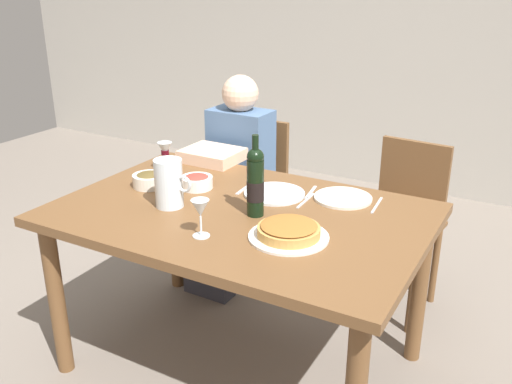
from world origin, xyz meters
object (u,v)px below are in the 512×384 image
Objects in this scene: salad_bowl at (197,181)px; wine_glass_left_diner at (201,210)px; water_pitcher at (169,186)px; dinner_plate_left_setting at (274,194)px; baked_tart at (289,231)px; chair_right at (403,216)px; chair_left at (252,185)px; diner_left at (230,177)px; dining_table at (240,231)px; dinner_plate_right_setting at (343,198)px; wine_glass_right_diner at (165,150)px; wine_bottle at (255,182)px; olive_bowl at (149,179)px.

salad_bowl is 1.00× the size of wine_glass_left_diner.
dinner_plate_left_setting is (0.32, 0.32, -0.08)m from water_pitcher.
chair_right is (0.17, 1.01, -0.29)m from baked_tart.
chair_right is (0.41, 0.66, -0.27)m from dinner_plate_left_setting.
dinner_plate_left_setting is (0.04, 0.50, -0.10)m from wine_glass_left_diner.
wine_glass_left_diner is 0.17× the size of chair_left.
dining_table is at bearing 125.78° from diner_left.
salad_bowl is at bearing 126.94° from wine_glass_left_diner.
wine_glass_right_diner is at bearing -175.24° from dinner_plate_right_setting.
baked_tart reaches higher than dinner_plate_left_setting.
wine_bottle is at bearing 72.47° from chair_right.
water_pitcher reaches higher than chair_right.
wine_glass_right_diner reaches higher than chair_right.
chair_right is (0.45, 1.15, -0.37)m from wine_glass_left_diner.
water_pitcher is 0.27m from olive_bowl.
salad_bowl is 0.83m from chair_left.
wine_glass_left_diner reaches higher than dining_table.
chair_left is at bearing 143.53° from dinner_plate_right_setting.
wine_bottle is 1.04m from chair_right.
dining_table is at bearing 68.06° from chair_right.
water_pitcher reaches higher than dinner_plate_right_setting.
wine_glass_right_diner is (-0.64, 0.25, -0.04)m from wine_bottle.
dining_table is 1.72× the size of chair_left.
wine_glass_right_diner is at bearing 80.91° from chair_left.
wine_glass_right_diner is (-0.85, 0.38, 0.08)m from baked_tart.
dining_table is 0.25m from wine_bottle.
wine_bottle is at bearing 14.79° from water_pitcher.
diner_left is (-0.15, 0.53, -0.18)m from salad_bowl.
diner_left reaches higher than olive_bowl.
wine_glass_right_diner reaches higher than dinner_plate_left_setting.
water_pitcher is 0.81m from diner_left.
olive_bowl is 0.58m from dinner_plate_left_setting.
diner_left reaches higher than baked_tart.
wine_glass_left_diner reaches higher than baked_tart.
wine_bottle is 1.12× the size of baked_tart.
wine_bottle reaches higher than wine_glass_right_diner.
olive_bowl is at bearing 87.75° from chair_left.
salad_bowl is at bearing -24.20° from wine_glass_right_diner.
diner_left reaches higher than chair_right.
olive_bowl is 0.56× the size of dinner_plate_left_setting.
dinner_plate_left_setting is 0.30m from dinner_plate_right_setting.
chair_left is at bearing 116.73° from dining_table.
salad_bowl is 0.22m from olive_bowl.
baked_tart reaches higher than dining_table.
diner_left is 1.33× the size of chair_right.
wine_glass_right_diner reaches higher than salad_bowl.
dining_table is 0.24m from dinner_plate_left_setting.
chair_right reaches higher than baked_tart.
dinner_plate_right_setting is 0.63m from chair_right.
wine_bottle reaches higher than dinner_plate_right_setting.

